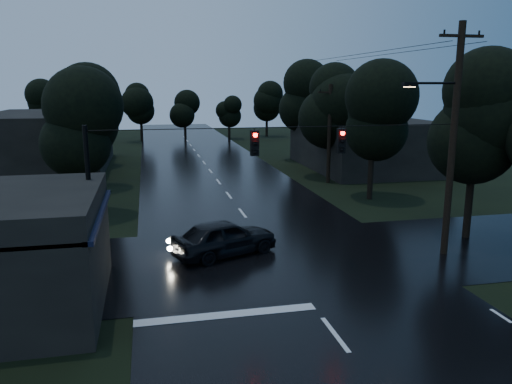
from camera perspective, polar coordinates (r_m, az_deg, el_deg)
name	(u,v)px	position (r m, az deg, el deg)	size (l,w,h in m)	color
main_road	(219,182)	(39.12, -4.31, 1.14)	(12.00, 120.00, 0.02)	black
cross_street	(277,258)	(22.01, 2.37, -7.59)	(60.00, 9.00, 0.02)	black
building_far_right	(365,144)	(46.55, 12.32, 5.40)	(10.00, 14.00, 4.40)	black
building_far_left	(49,141)	(49.07, -22.57, 5.43)	(10.00, 16.00, 5.00)	black
utility_pole_main	(451,137)	(22.99, 21.43, 5.89)	(3.50, 0.30, 10.00)	black
utility_pole_far	(329,133)	(38.68, 8.38, 6.73)	(2.00, 0.30, 7.50)	black
anchor_pole_left	(90,206)	(19.67, -18.41, -1.50)	(0.18, 0.18, 6.00)	black
span_signals	(298,141)	(20.03, 4.79, 5.84)	(15.00, 0.37, 1.12)	black
tree_corner_near	(477,116)	(26.05, 23.91, 7.95)	(4.48, 4.48, 9.44)	black
tree_left_a	(80,124)	(30.34, -19.45, 7.32)	(3.92, 3.92, 8.26)	black
tree_left_b	(85,111)	(38.32, -18.98, 8.77)	(4.20, 4.20, 8.85)	black
tree_left_c	(90,101)	(48.31, -18.41, 9.81)	(4.48, 4.48, 9.44)	black
tree_right_a	(373,114)	(33.32, 13.27, 8.70)	(4.20, 4.20, 8.85)	black
tree_right_b	(337,103)	(40.88, 9.21, 9.96)	(4.48, 4.48, 9.44)	black
tree_right_c	(305,96)	(50.49, 5.67, 10.86)	(4.76, 4.76, 10.03)	black
car	(225,237)	(22.22, -3.62, -5.21)	(1.92, 4.77, 1.63)	black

